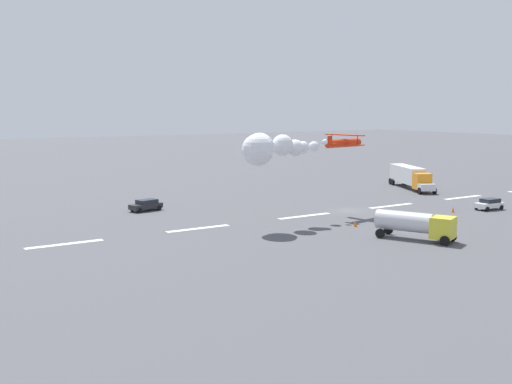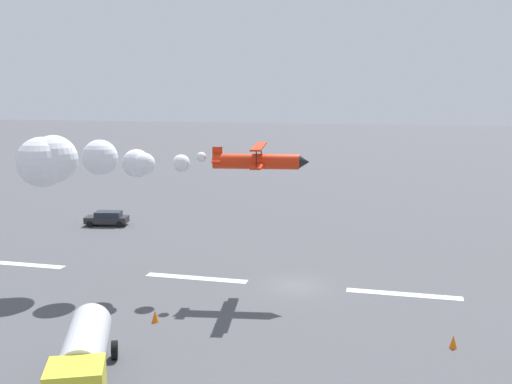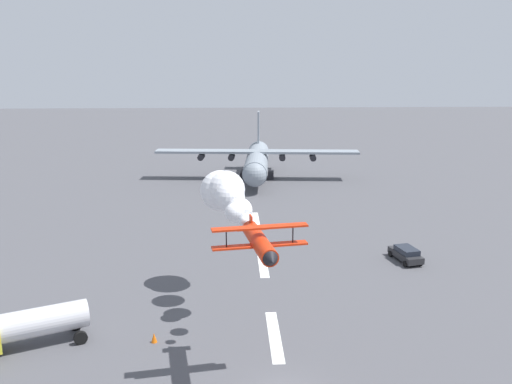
# 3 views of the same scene
# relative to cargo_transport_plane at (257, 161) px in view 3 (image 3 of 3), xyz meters

# --- Properties ---
(runway_stripe_4) EXTENTS (8.00, 0.90, 0.01)m
(runway_stripe_4) POSITION_rel_cargo_transport_plane_xyz_m (-55.89, 1.31, -3.37)
(runway_stripe_4) COLOR white
(runway_stripe_4) RESTS_ON ground
(runway_stripe_5) EXTENTS (8.00, 0.90, 0.01)m
(runway_stripe_5) POSITION_rel_cargo_transport_plane_xyz_m (-40.48, 1.31, -3.37)
(runway_stripe_5) COLOR white
(runway_stripe_5) RESTS_ON ground
(runway_stripe_6) EXTENTS (8.00, 0.90, 0.01)m
(runway_stripe_6) POSITION_rel_cargo_transport_plane_xyz_m (-25.07, 1.31, -3.37)
(runway_stripe_6) COLOR white
(runway_stripe_6) RESTS_ON ground
(cargo_transport_plane) EXTENTS (25.03, 35.87, 11.15)m
(cargo_transport_plane) POSITION_rel_cargo_transport_plane_xyz_m (0.00, 0.00, 0.00)
(cargo_transport_plane) COLOR gray
(cargo_transport_plane) RESTS_ON ground
(stunt_biplane_red) EXTENTS (20.56, 7.63, 3.70)m
(stunt_biplane_red) POSITION_rel_cargo_transport_plane_xyz_m (-48.51, 4.83, 5.84)
(stunt_biplane_red) COLOR red
(fuel_tanker_truck) EXTENTS (5.70, 8.51, 2.90)m
(fuel_tanker_truck) POSITION_rel_cargo_transport_plane_xyz_m (-56.74, 19.38, -1.64)
(fuel_tanker_truck) COLOR yellow
(fuel_tanker_truck) RESTS_ON ground
(followme_car_yellow) EXTENTS (4.72, 2.75, 1.52)m
(followme_car_yellow) POSITION_rel_cargo_transport_plane_xyz_m (-40.56, -13.71, -2.56)
(followme_car_yellow) COLOR #262628
(followme_car_yellow) RESTS_ON ground
(traffic_cone_far) EXTENTS (0.44, 0.44, 0.75)m
(traffic_cone_far) POSITION_rel_cargo_transport_plane_xyz_m (-56.42, 10.34, -3.00)
(traffic_cone_far) COLOR orange
(traffic_cone_far) RESTS_ON ground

